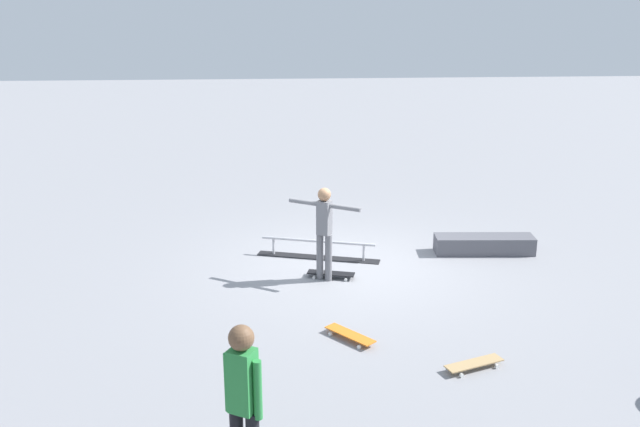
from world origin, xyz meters
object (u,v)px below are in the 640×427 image
bystander_green_shirt (243,401)px  loose_skateboard_natural (474,364)px  skater_main (324,227)px  grind_rail (318,250)px  skate_ledge (484,244)px  skateboard_main (331,274)px  loose_skateboard_orange (350,335)px

bystander_green_shirt → loose_skateboard_natural: 3.67m
skater_main → loose_skateboard_natural: (-1.69, 3.11, -0.85)m
grind_rail → bystander_green_shirt: (1.12, 6.27, 0.84)m
skate_ledge → skater_main: skater_main is taller
grind_rail → skateboard_main: (-0.15, 0.96, -0.07)m
loose_skateboard_orange → bystander_green_shirt: bearing=115.4°
bystander_green_shirt → loose_skateboard_natural: bystander_green_shirt is taller
grind_rail → skateboard_main: 0.98m
bystander_green_shirt → loose_skateboard_natural: (-2.84, -2.14, -0.92)m
skate_ledge → loose_skateboard_orange: skate_ledge is taller
loose_skateboard_orange → loose_skateboard_natural: size_ratio=0.90×
skater_main → loose_skateboard_natural: bearing=149.1°
skate_ledge → bystander_green_shirt: bystander_green_shirt is taller
skater_main → skateboard_main: bearing=-120.0°
skate_ledge → skater_main: (3.06, 1.08, 0.76)m
skater_main → bystander_green_shirt: size_ratio=0.91×
skate_ledge → loose_skateboard_orange: 4.36m
grind_rail → loose_skateboard_natural: grind_rail is taller
grind_rail → loose_skateboard_natural: bearing=128.7°
skater_main → loose_skateboard_natural: 3.64m
loose_skateboard_orange → skateboard_main: bearing=-39.0°
bystander_green_shirt → loose_skateboard_natural: bearing=-113.7°
loose_skateboard_orange → loose_skateboard_natural: 1.75m
grind_rail → skate_ledge: (-3.09, -0.05, 0.01)m
skater_main → skateboard_main: skater_main is taller
grind_rail → bystander_green_shirt: 6.43m
loose_skateboard_natural → loose_skateboard_orange: bearing=128.2°
skater_main → skate_ledge: bearing=-129.9°
loose_skateboard_natural → skateboard_main: bearing=95.8°
skate_ledge → skater_main: size_ratio=1.14×
skateboard_main → loose_skateboard_orange: size_ratio=1.12×
loose_skateboard_orange → grind_rail: bearing=-36.9°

